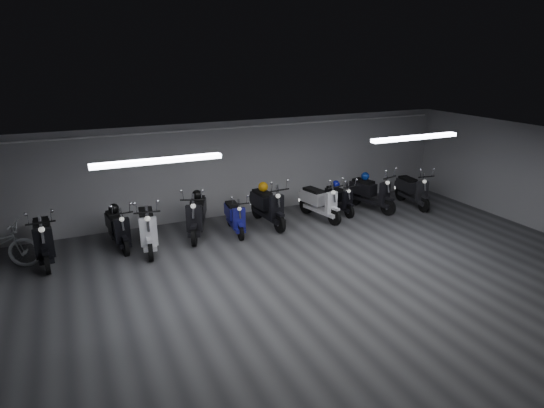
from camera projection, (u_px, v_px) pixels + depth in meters
name	position (u px, v px, depth m)	size (l,w,h in m)	color
floor	(322.00, 286.00, 9.65)	(14.00, 10.00, 0.01)	#38383A
ceiling	(327.00, 154.00, 8.78)	(14.00, 10.00, 0.01)	gray
back_wall	(238.00, 168.00, 13.55)	(14.00, 0.01, 2.80)	gray
fluor_strip_left	(158.00, 161.00, 8.49)	(2.40, 0.18, 0.08)	white
fluor_strip_right	(415.00, 138.00, 10.83)	(2.40, 0.18, 0.08)	white
conduit	(238.00, 127.00, 13.10)	(0.05, 0.05, 13.60)	white
scooter_0	(42.00, 233.00, 10.50)	(0.66, 1.98, 1.47)	black
scooter_1	(117.00, 222.00, 11.33)	(0.60, 1.79, 1.33)	black
scooter_2	(147.00, 222.00, 11.17)	(0.66, 1.99, 1.48)	silver
scooter_3	(196.00, 209.00, 12.04)	(0.67, 2.01, 1.50)	black
scooter_4	(235.00, 211.00, 12.28)	(0.55, 1.64, 1.22)	navy
scooter_5	(268.00, 200.00, 12.82)	(0.66, 1.98, 1.47)	black
scooter_6	(320.00, 197.00, 13.29)	(0.62, 1.85, 1.38)	white
scooter_7	(340.00, 194.00, 13.85)	(0.53, 1.59, 1.18)	black
scooter_8	(372.00, 187.00, 14.07)	(0.65, 1.95, 1.45)	black
scooter_9	(413.00, 185.00, 14.43)	(0.62, 1.86, 1.38)	black
helmet_0	(365.00, 176.00, 14.17)	(0.25, 0.25, 0.25)	navy
helmet_1	(197.00, 195.00, 12.21)	(0.26, 0.26, 0.26)	black
helmet_2	(336.00, 184.00, 13.95)	(0.23, 0.23, 0.23)	#0B1083
helmet_3	(114.00, 209.00, 11.44)	(0.26, 0.26, 0.26)	black
helmet_4	(263.00, 187.00, 12.95)	(0.28, 0.28, 0.28)	orange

